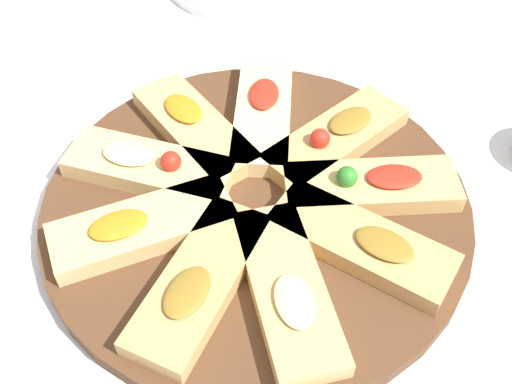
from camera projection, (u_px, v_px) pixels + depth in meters
name	position (u px, v px, depth m)	size (l,w,h in m)	color
ground_plane	(256.00, 210.00, 0.58)	(3.00, 3.00, 0.00)	silver
serving_board	(256.00, 205.00, 0.57)	(0.40, 0.40, 0.02)	#51331E
focaccia_slice_0	(149.00, 166.00, 0.58)	(0.17, 0.11, 0.03)	#DBB775
focaccia_slice_1	(142.00, 227.00, 0.53)	(0.13, 0.17, 0.03)	#DBB775
focaccia_slice_2	(200.00, 282.00, 0.49)	(0.09, 0.17, 0.03)	tan
focaccia_slice_3	(288.00, 289.00, 0.49)	(0.16, 0.15, 0.03)	tan
focaccia_slice_4	(362.00, 243.00, 0.52)	(0.17, 0.07, 0.03)	tan
focaccia_slice_5	(371.00, 186.00, 0.56)	(0.16, 0.15, 0.03)	tan
focaccia_slice_6	(336.00, 138.00, 0.61)	(0.09, 0.17, 0.03)	tan
focaccia_slice_7	(263.00, 114.00, 0.63)	(0.14, 0.17, 0.03)	#E5C689
focaccia_slice_8	(194.00, 127.00, 0.62)	(0.17, 0.10, 0.03)	tan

